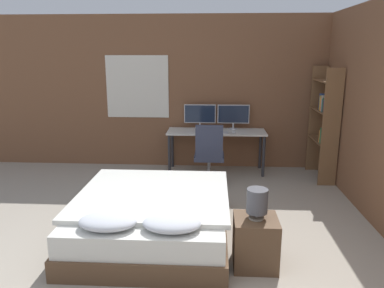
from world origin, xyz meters
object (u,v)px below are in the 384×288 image
(monitor_right, at_px, (233,115))
(bedside_lamp, at_px, (257,201))
(computer_mouse, at_px, (234,132))
(keyboard, at_px, (216,133))
(nightstand, at_px, (255,242))
(monitor_left, at_px, (200,115))
(bed, at_px, (152,217))
(bookshelf, at_px, (326,118))
(desk, at_px, (216,136))
(office_chair, at_px, (209,160))

(monitor_right, bearing_deg, bedside_lamp, -88.53)
(computer_mouse, bearing_deg, keyboard, 180.00)
(nightstand, bearing_deg, monitor_left, 101.95)
(bed, distance_m, nightstand, 1.21)
(bed, distance_m, bookshelf, 3.39)
(nightstand, xyz_separation_m, desk, (-0.38, 2.99, 0.40))
(keyboard, bearing_deg, bed, -107.49)
(office_chair, bearing_deg, computer_mouse, 49.68)
(nightstand, height_order, keyboard, keyboard)
(bedside_lamp, bearing_deg, bed, 155.27)
(bedside_lamp, height_order, keyboard, bedside_lamp)
(office_chair, height_order, bookshelf, bookshelf)
(bedside_lamp, relative_size, office_chair, 0.30)
(bedside_lamp, relative_size, monitor_right, 0.54)
(monitor_left, bearing_deg, office_chair, -77.89)
(monitor_right, bearing_deg, monitor_left, 180.00)
(bed, bearing_deg, keyboard, 72.51)
(bedside_lamp, bearing_deg, keyboard, 97.64)
(keyboard, bearing_deg, computer_mouse, 0.00)
(desk, bearing_deg, bookshelf, -9.66)
(monitor_right, relative_size, computer_mouse, 7.98)
(monitor_right, xyz_separation_m, office_chair, (-0.41, -0.84, -0.59))
(desk, distance_m, monitor_right, 0.48)
(nightstand, height_order, desk, desk)
(bedside_lamp, xyz_separation_m, monitor_right, (-0.08, 3.17, 0.30))
(bed, xyz_separation_m, computer_mouse, (1.02, 2.30, 0.50))
(nightstand, relative_size, monitor_left, 0.90)
(keyboard, bearing_deg, office_chair, -103.43)
(monitor_left, relative_size, bookshelf, 0.30)
(bedside_lamp, height_order, bookshelf, bookshelf)
(keyboard, bearing_deg, monitor_left, 128.94)
(bed, distance_m, office_chair, 1.93)
(bed, relative_size, monitor_left, 3.42)
(desk, bearing_deg, monitor_right, 31.98)
(desk, bearing_deg, bed, -106.29)
(desk, relative_size, monitor_left, 3.04)
(bedside_lamp, relative_size, bookshelf, 0.16)
(monitor_left, xyz_separation_m, keyboard, (0.29, -0.36, -0.24))
(monitor_left, bearing_deg, bed, -99.17)
(bedside_lamp, bearing_deg, desk, 97.18)
(desk, xyz_separation_m, monitor_left, (-0.29, 0.18, 0.34))
(bed, bearing_deg, bookshelf, 41.45)
(bedside_lamp, bearing_deg, office_chair, 101.89)
(monitor_left, height_order, office_chair, monitor_left)
(bed, relative_size, bedside_lamp, 6.35)
(desk, xyz_separation_m, keyboard, (0.00, -0.18, 0.10))
(monitor_left, bearing_deg, keyboard, -51.06)
(computer_mouse, xyz_separation_m, office_chair, (-0.41, -0.48, -0.35))
(monitor_left, relative_size, computer_mouse, 7.98)
(nightstand, bearing_deg, office_chair, 101.89)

